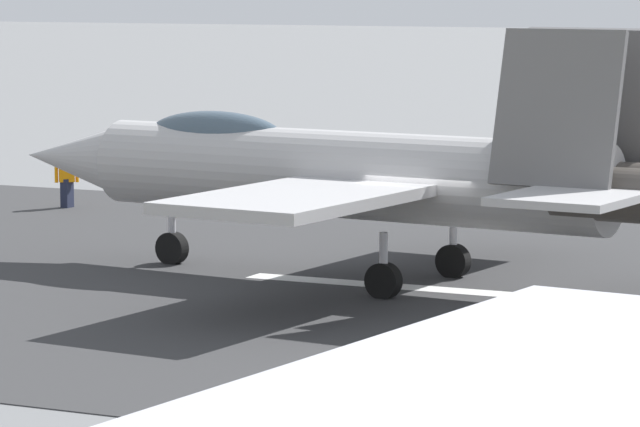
{
  "coord_description": "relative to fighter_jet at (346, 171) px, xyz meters",
  "views": [
    {
      "loc": [
        -14.82,
        37.08,
        6.67
      ],
      "look_at": [
        0.33,
        4.95,
        2.2
      ],
      "focal_mm": 105.81,
      "sensor_mm": 36.0,
      "label": 1
    }
  ],
  "objects": [
    {
      "name": "fighter_jet",
      "position": [
        0.0,
        0.0,
        0.0
      ],
      "size": [
        16.88,
        13.45,
        5.63
      ],
      "color": "#ACABAD",
      "rests_on": "ground"
    },
    {
      "name": "crew_person",
      "position": [
        12.8,
        -8.58,
        -1.63
      ],
      "size": [
        0.58,
        0.49,
        1.61
      ],
      "color": "#1E2338",
      "rests_on": "ground"
    },
    {
      "name": "runway_strip",
      "position": [
        -2.19,
        0.31,
        -2.43
      ],
      "size": [
        240.0,
        26.0,
        0.02
      ],
      "color": "#323233",
      "rests_on": "ground"
    },
    {
      "name": "ground_plane",
      "position": [
        -2.17,
        0.31,
        -2.44
      ],
      "size": [
        400.0,
        400.0,
        0.0
      ],
      "primitive_type": "plane",
      "color": "slate"
    },
    {
      "name": "marker_cone_near",
      "position": [
        -9.09,
        11.84,
        -2.16
      ],
      "size": [
        0.44,
        0.44,
        0.55
      ],
      "primitive_type": "cone",
      "color": "orange",
      "rests_on": "ground"
    }
  ]
}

